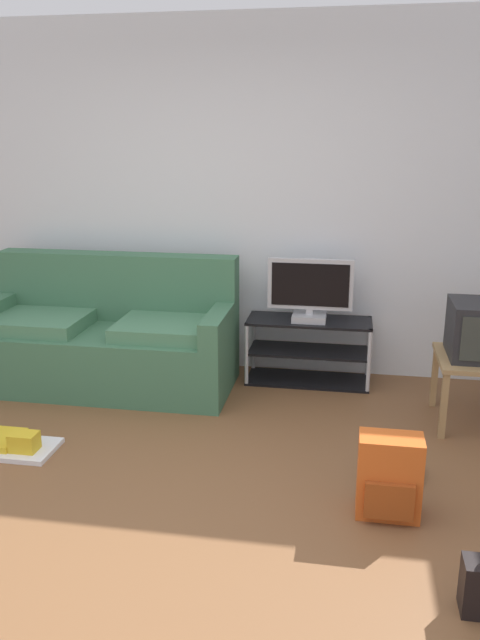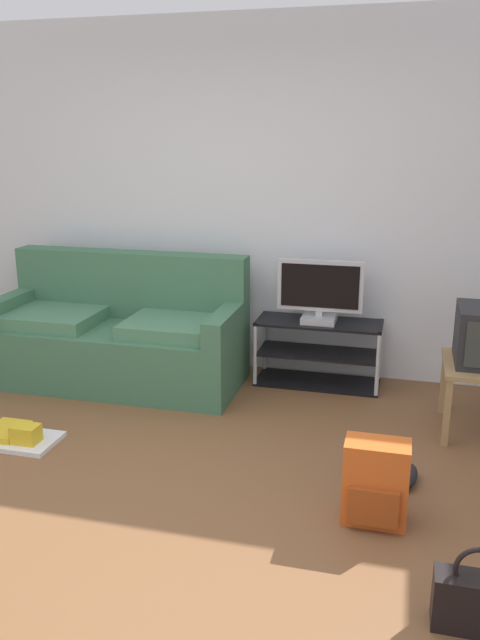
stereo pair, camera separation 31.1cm
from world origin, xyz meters
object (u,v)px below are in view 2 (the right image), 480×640
Objects in this scene: floor_tray at (16,436)px; tv_stand at (318,353)px; sneakers_pair at (388,473)px; couch at (119,336)px; flat_tv at (320,292)px; backpack at (376,483)px; handbag at (478,601)px.

tv_stand is at bearing 40.98° from floor_tray.
sneakers_pair is at bearing -66.69° from tv_stand.
flat_tv is (1.49, 0.28, 0.37)m from couch.
couch and flat_tv have the same top height.
floor_tray is at bearing 169.56° from backpack.
sneakers_pair is (-0.37, 1.06, -0.08)m from handbag.
couch reaches higher than sneakers_pair.
couch is at bearing 153.11° from sneakers_pair.
couch is 4.44× the size of backpack.
floor_tray is (-1.68, -1.43, -0.69)m from flat_tv.
backpack reaches higher than floor_tray.
floor_tray is (-2.63, 0.96, -0.09)m from handbag.
tv_stand reaches higher than floor_tray.
floor_tray is at bearing 160.03° from handbag.
couch is at bearing -168.54° from tv_stand.
tv_stand is 1.49m from sneakers_pair.
flat_tv reaches higher than floor_tray.
couch is 5.17× the size of handbag.
tv_stand is (1.49, 0.30, -0.11)m from couch.
tv_stand is 0.48m from flat_tv.
flat_tv is 1.89m from backpack.
couch is 5.11× the size of sneakers_pair.
flat_tv is 1.61m from sneakers_pair.
handbag is at bearing -59.07° from backpack.
couch is at bearing 141.62° from backpack.
floor_tray reaches higher than sneakers_pair.
couch is 3.74× the size of floor_tray.
floor_tray is (-2.26, -0.10, -0.01)m from sneakers_pair.
backpack is 1.16× the size of handbag.
floor_tray is (-2.20, 0.31, -0.17)m from backpack.
handbag is (0.96, -2.39, -0.60)m from flat_tv.
tv_stand is at bearing 104.16° from backpack.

